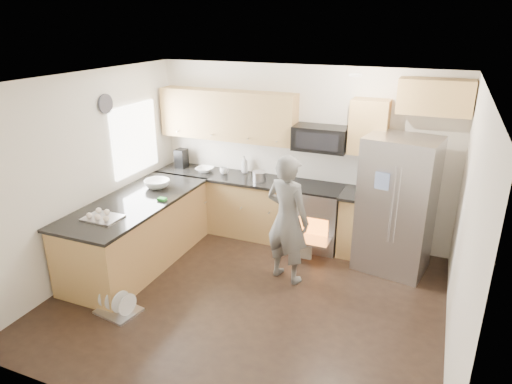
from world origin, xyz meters
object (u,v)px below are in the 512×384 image
at_px(refrigerator, 397,205).
at_px(stove_range, 315,203).
at_px(person, 287,219).
at_px(dish_rack, 118,306).

bearing_deg(refrigerator, stove_range, 178.08).
distance_m(person, dish_rack, 2.27).
bearing_deg(stove_range, dish_rack, -122.91).
relative_size(person, dish_rack, 3.23).
distance_m(stove_range, person, 1.07).
height_order(stove_range, person, stove_range).
xyz_separation_m(refrigerator, dish_rack, (-2.78, -2.28, -0.84)).
xyz_separation_m(refrigerator, person, (-1.23, -0.81, -0.07)).
height_order(refrigerator, person, refrigerator).
height_order(person, dish_rack, person).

